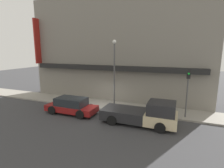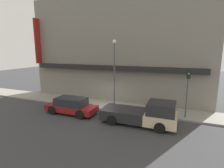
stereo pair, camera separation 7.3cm
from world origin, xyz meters
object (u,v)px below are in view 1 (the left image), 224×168
at_px(parked_car, 71,106).
at_px(traffic_light, 188,84).
at_px(street_lamp, 114,67).
at_px(pickup_truck, 144,114).
at_px(fire_hydrant, 80,101).

bearing_deg(parked_car, traffic_light, 13.10).
bearing_deg(street_lamp, pickup_truck, -34.34).
relative_size(pickup_truck, parked_car, 1.23).
relative_size(pickup_truck, traffic_light, 1.40).
height_order(parked_car, fire_hydrant, parked_car).
height_order(pickup_truck, fire_hydrant, pickup_truck).
xyz_separation_m(fire_hydrant, traffic_light, (9.86, 0.02, 2.41)).
bearing_deg(pickup_truck, parked_car, 177.82).
bearing_deg(street_lamp, parked_car, -146.10).
height_order(pickup_truck, traffic_light, traffic_light).
distance_m(street_lamp, traffic_light, 6.26).
distance_m(parked_car, traffic_light, 9.91).
bearing_deg(traffic_light, fire_hydrant, -179.90).
bearing_deg(parked_car, fire_hydrant, 101.30).
bearing_deg(pickup_truck, street_lamp, 143.48).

